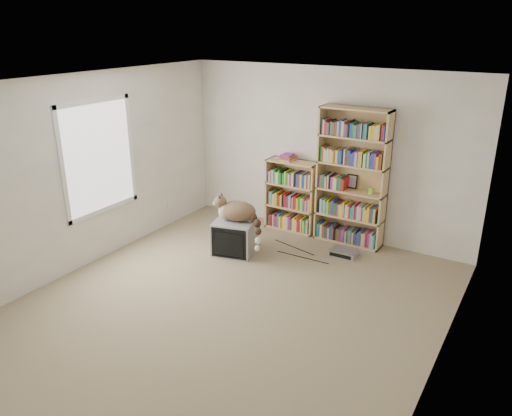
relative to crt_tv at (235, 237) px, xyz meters
The scene contains 17 objects.
floor 1.41m from the crt_tv, 57.15° to the right, with size 4.50×5.00×0.01m, color gray.
wall_back 1.84m from the crt_tv, 60.58° to the left, with size 4.50×0.02×2.50m, color silver.
wall_front 3.88m from the crt_tv, 78.40° to the right, with size 4.50×0.02×2.50m, color silver.
wall_left 2.15m from the crt_tv, 142.11° to the right, with size 0.02×5.00×2.50m, color silver.
wall_right 3.38m from the crt_tv, 21.21° to the right, with size 0.02×5.00×2.50m, color silver.
ceiling 2.65m from the crt_tv, 57.15° to the right, with size 4.50×5.00×0.02m, color white.
window 2.12m from the crt_tv, 146.98° to the right, with size 0.02×1.22×1.52m, color white.
crt_tv is the anchor object (origin of this frame).
cat 0.35m from the crt_tv, 11.42° to the left, with size 0.85×0.53×0.61m.
bookcase_tall 1.85m from the crt_tv, 44.17° to the left, with size 0.99×0.30×1.98m.
bookcase_short 1.26m from the crt_tv, 76.58° to the left, with size 0.80×0.30×1.11m.
book_stack 1.49m from the crt_tv, 79.76° to the left, with size 0.18×0.23×0.10m, color #AA1716.
green_mug 2.03m from the crt_tv, 37.41° to the left, with size 0.08×0.08×0.09m, color #87BB35.
framed_print 1.88m from the crt_tv, 46.68° to the left, with size 0.15×0.01×0.21m, color black.
dvd_player 1.55m from the crt_tv, 27.60° to the left, with size 0.36×0.26×0.08m, color #ABAAAF.
wall_outlet 1.53m from the crt_tv, 166.92° to the left, with size 0.01×0.08×0.13m, color silver.
floor_cables 0.80m from the crt_tv, 49.39° to the left, with size 1.20×0.70×0.01m, color black, non-canonical shape.
Camera 1 is at (2.85, -4.16, 3.07)m, focal length 35.00 mm.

